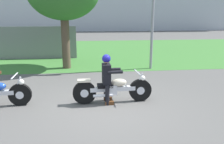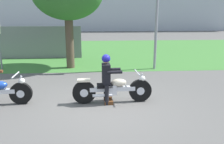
{
  "view_description": "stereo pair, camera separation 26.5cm",
  "coord_description": "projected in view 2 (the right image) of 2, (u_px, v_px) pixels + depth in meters",
  "views": [
    {
      "loc": [
        -0.42,
        -6.01,
        2.5
      ],
      "look_at": [
        0.29,
        0.51,
        0.85
      ],
      "focal_mm": 37.58,
      "sensor_mm": 36.0,
      "label": 1
    },
    {
      "loc": [
        -0.16,
        -6.04,
        2.5
      ],
      "look_at": [
        0.29,
        0.51,
        0.85
      ],
      "focal_mm": 37.58,
      "sensor_mm": 36.0,
      "label": 2
    }
  ],
  "objects": [
    {
      "name": "motorcycle_lead",
      "position": [
        113.0,
        89.0,
        6.69
      ],
      "size": [
        2.27,
        0.66,
        0.88
      ],
      "rotation": [
        0.0,
        0.0,
        0.04
      ],
      "color": "black",
      "rests_on": "ground"
    },
    {
      "name": "rider_lead",
      "position": [
        107.0,
        75.0,
        6.57
      ],
      "size": [
        0.56,
        0.48,
        1.41
      ],
      "rotation": [
        0.0,
        0.0,
        0.04
      ],
      "color": "black",
      "rests_on": "ground"
    },
    {
      "name": "fence_segment",
      "position": [
        18.0,
        43.0,
        13.08
      ],
      "size": [
        7.0,
        0.06,
        1.8
      ],
      "primitive_type": "cube",
      "color": "slate",
      "rests_on": "ground"
    },
    {
      "name": "grass_verge",
      "position": [
        99.0,
        51.0,
        16.03
      ],
      "size": [
        60.0,
        12.0,
        0.01
      ],
      "primitive_type": "cube",
      "color": "#3D7533",
      "rests_on": "ground"
    },
    {
      "name": "ground",
      "position": [
        103.0,
        107.0,
        6.46
      ],
      "size": [
        120.0,
        120.0,
        0.0
      ],
      "primitive_type": "plane",
      "color": "#565451"
    }
  ]
}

